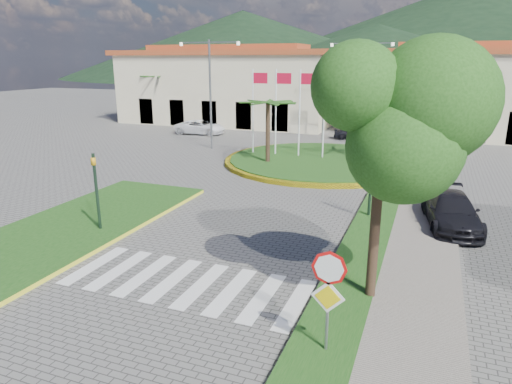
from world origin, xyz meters
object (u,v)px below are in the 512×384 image
(deciduous_tree, at_px, (384,118))
(white_van, at_px, (200,127))
(car_dark_b, at_px, (382,132))
(car_side_right, at_px, (451,211))
(car_dark_a, at_px, (353,133))
(stop_sign, at_px, (328,287))
(roundabout_island, at_px, (320,161))

(deciduous_tree, distance_m, white_van, 31.52)
(white_van, bearing_deg, car_dark_b, -82.94)
(deciduous_tree, xyz_separation_m, car_side_right, (2.26, 7.23, -4.50))
(white_van, relative_size, car_dark_a, 1.44)
(white_van, height_order, car_dark_a, white_van)
(white_van, distance_m, car_side_right, 27.44)
(white_van, relative_size, car_side_right, 0.99)
(stop_sign, xyz_separation_m, white_van, (-18.06, 28.04, -1.15))
(stop_sign, height_order, white_van, stop_sign)
(stop_sign, bearing_deg, car_dark_b, 94.00)
(roundabout_island, height_order, deciduous_tree, deciduous_tree)
(deciduous_tree, bearing_deg, roundabout_island, 107.91)
(white_van, xyz_separation_m, car_dark_b, (15.87, 3.19, -0.01))
(deciduous_tree, xyz_separation_m, car_dark_b, (-2.79, 28.19, -4.54))
(roundabout_island, relative_size, car_dark_b, 3.31)
(roundabout_island, bearing_deg, white_van, 148.71)
(roundabout_island, distance_m, white_van, 15.41)
(white_van, relative_size, car_dark_b, 1.20)
(car_dark_a, bearing_deg, white_van, 91.47)
(white_van, bearing_deg, roundabout_island, -125.60)
(white_van, height_order, car_dark_b, white_van)
(roundabout_island, bearing_deg, car_dark_a, 87.90)
(car_dark_b, bearing_deg, car_side_right, -159.49)
(roundabout_island, distance_m, car_side_right, 12.48)
(deciduous_tree, bearing_deg, car_side_right, 72.67)
(deciduous_tree, distance_m, car_dark_b, 28.69)
(white_van, xyz_separation_m, car_dark_a, (13.54, 2.23, -0.10))
(car_dark_a, height_order, car_side_right, car_side_right)
(car_dark_b, relative_size, car_side_right, 0.82)
(stop_sign, relative_size, deciduous_tree, 0.39)
(stop_sign, bearing_deg, white_van, 122.79)
(car_dark_b, bearing_deg, car_dark_a, 119.30)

